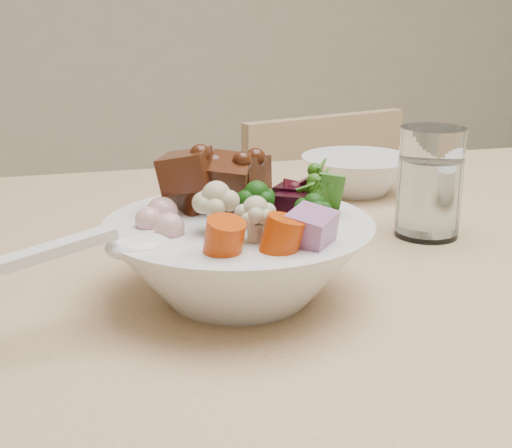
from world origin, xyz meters
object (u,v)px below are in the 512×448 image
Objects in this scene: chair_far at (352,300)px; food_bowl at (240,253)px; water_glass at (429,187)px; side_bowl at (357,175)px.

food_bowl is at bearing -135.78° from chair_far.
chair_far is 0.74m from water_glass.
food_bowl reaches higher than water_glass.
food_bowl reaches higher than chair_far.
water_glass is at bearing -121.28° from chair_far.
food_bowl is 0.39m from side_bowl.
chair_far is at bearing 59.73° from side_bowl.
side_bowl is at bearing -128.84° from chair_far.
food_bowl is 1.56× the size of side_bowl.
water_glass is 0.80× the size of side_bowl.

